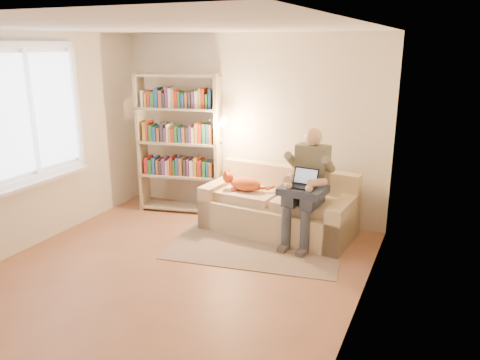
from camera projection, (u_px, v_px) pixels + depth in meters
The scene contains 13 objects.
floor at pixel (168, 277), 5.11m from camera, with size 4.50×4.50×0.00m, color #935E43.
ceiling at pixel (156, 27), 4.38m from camera, with size 4.00×4.50×0.02m, color white.
wall_left at pixel (20, 145), 5.54m from camera, with size 0.02×4.50×2.60m, color silver.
wall_right at pixel (362, 185), 3.95m from camera, with size 0.02×4.50×2.60m, color silver.
wall_back at pixel (249, 127), 6.71m from camera, with size 4.00×0.02×2.60m, color silver.
window at pixel (36, 136), 5.67m from camera, with size 0.12×1.52×1.69m.
sofa at pixel (279, 209), 6.29m from camera, with size 2.05×1.06×0.84m.
person at pixel (308, 180), 5.80m from camera, with size 0.46×0.68×1.46m.
cat at pixel (243, 183), 6.31m from camera, with size 0.66×0.26×0.24m.
blanket at pixel (304, 190), 5.70m from camera, with size 0.54×0.44×0.09m, color #273145.
laptop at pixel (304, 182), 5.69m from camera, with size 0.33×0.30×0.26m.
bookshelf at pixel (179, 137), 6.83m from camera, with size 1.40×0.56×2.06m.
rug at pixel (255, 247), 5.83m from camera, with size 2.11×1.25×0.01m, color gray.
Camera 1 is at (2.62, -3.87, 2.45)m, focal length 35.00 mm.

